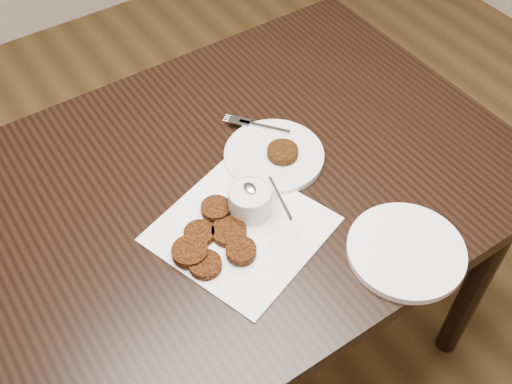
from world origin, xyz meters
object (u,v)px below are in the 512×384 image
(napkin, at_px, (241,229))
(sauce_ramekin, at_px, (250,190))
(plate_with_patty, at_px, (274,153))
(table, at_px, (219,287))
(plate_empty, at_px, (406,251))

(napkin, bearing_deg, sauce_ramekin, 35.96)
(sauce_ramekin, height_order, plate_with_patty, sauce_ramekin)
(table, height_order, napkin, napkin)
(plate_with_patty, bearing_deg, sauce_ramekin, -142.75)
(sauce_ramekin, distance_m, plate_with_patty, 0.16)
(plate_with_patty, height_order, plate_empty, plate_with_patty)
(sauce_ramekin, bearing_deg, plate_with_patty, 37.25)
(table, relative_size, napkin, 4.55)
(table, bearing_deg, plate_empty, -57.06)
(table, distance_m, plate_empty, 0.55)
(napkin, xyz_separation_m, sauce_ramekin, (0.04, 0.03, 0.06))
(table, distance_m, sauce_ramekin, 0.45)
(napkin, height_order, plate_with_patty, plate_with_patty)
(table, xyz_separation_m, plate_empty, (0.22, -0.34, 0.38))
(sauce_ramekin, relative_size, plate_empty, 0.55)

